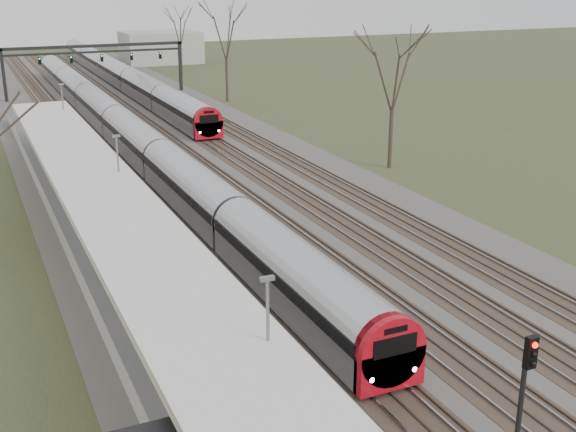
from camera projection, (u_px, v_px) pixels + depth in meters
name	position (u px, v px, depth m)	size (l,w,h in m)	color
track_bed	(165.00, 149.00, 60.09)	(24.00, 160.00, 0.22)	#474442
platform	(87.00, 221.00, 41.20)	(3.50, 69.00, 1.00)	#9E9B93
canopy	(96.00, 183.00, 36.21)	(4.10, 50.00, 3.11)	slate
signal_gantry	(95.00, 55.00, 84.44)	(21.00, 0.59, 6.08)	black
tree_east_far	(394.00, 70.00, 51.95)	(5.00, 5.00, 10.30)	#2D231C
train_near	(117.00, 123.00, 63.13)	(2.62, 90.21, 3.05)	#9EA1A8
train_far	(118.00, 74.00, 94.41)	(2.62, 75.21, 3.05)	#9EA1A8
signal_post	(526.00, 378.00, 21.02)	(0.35, 0.45, 4.10)	black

